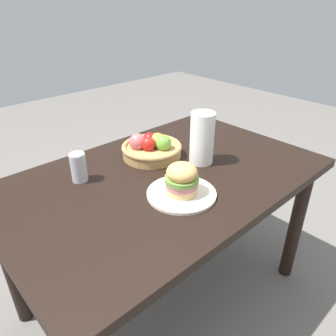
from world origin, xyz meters
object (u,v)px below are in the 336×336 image
plate (181,194)px  paper_towel_roll (202,138)px  fruit_basket (152,148)px  sandwich (182,179)px  soda_can (79,167)px

plate → paper_towel_roll: size_ratio=1.14×
plate → fruit_basket: size_ratio=0.94×
fruit_basket → paper_towel_roll: paper_towel_roll is taller
sandwich → soda_can: sandwich is taller
fruit_basket → sandwich: bearing=-111.5°
plate → sandwich: size_ratio=2.07×
soda_can → sandwich: bearing=-57.5°
fruit_basket → paper_towel_roll: 0.25m
soda_can → fruit_basket: (0.37, -0.03, -0.02)m
fruit_basket → paper_towel_roll: bearing=-56.7°
soda_can → plate: bearing=-57.5°
soda_can → paper_towel_roll: (0.50, -0.23, 0.06)m
paper_towel_roll → fruit_basket: bearing=123.3°
plate → soda_can: bearing=122.5°
plate → sandwich: (0.00, 0.00, 0.07)m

